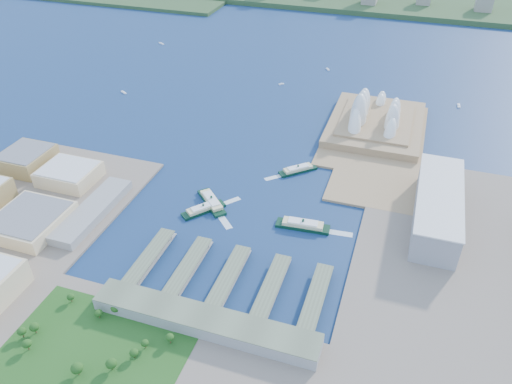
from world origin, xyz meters
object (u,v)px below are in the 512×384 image
(opera_house, at_px, (378,109))
(ferry_d, at_px, (303,223))
(toaster_building, at_px, (437,207))
(ferry_a, at_px, (211,200))
(ferry_c, at_px, (203,207))
(ferry_b, at_px, (298,168))

(opera_house, height_order, ferry_d, opera_house)
(toaster_building, height_order, ferry_a, toaster_building)
(ferry_c, bearing_deg, ferry_d, -137.17)
(ferry_a, relative_size, ferry_c, 1.08)
(ferry_a, height_order, ferry_b, ferry_a)
(toaster_building, bearing_deg, ferry_a, -169.38)
(ferry_c, height_order, ferry_d, ferry_d)
(ferry_b, bearing_deg, ferry_d, -25.50)
(ferry_a, relative_size, ferry_b, 1.11)
(ferry_d, bearing_deg, opera_house, -14.20)
(opera_house, relative_size, ferry_a, 3.25)
(toaster_building, distance_m, ferry_a, 249.41)
(opera_house, xyz_separation_m, ferry_c, (-157.89, -261.75, -27.17))
(toaster_building, distance_m, ferry_b, 176.32)
(ferry_b, bearing_deg, ferry_c, -77.78)
(toaster_building, relative_size, ferry_c, 3.03)
(opera_house, bearing_deg, ferry_a, -122.17)
(toaster_building, xyz_separation_m, ferry_c, (-247.89, -61.75, -15.67))
(toaster_building, xyz_separation_m, ferry_b, (-167.54, 52.63, -15.78))
(ferry_a, distance_m, ferry_c, 16.19)
(ferry_b, xyz_separation_m, ferry_c, (-80.35, -114.37, 0.11))
(opera_house, height_order, toaster_building, opera_house)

